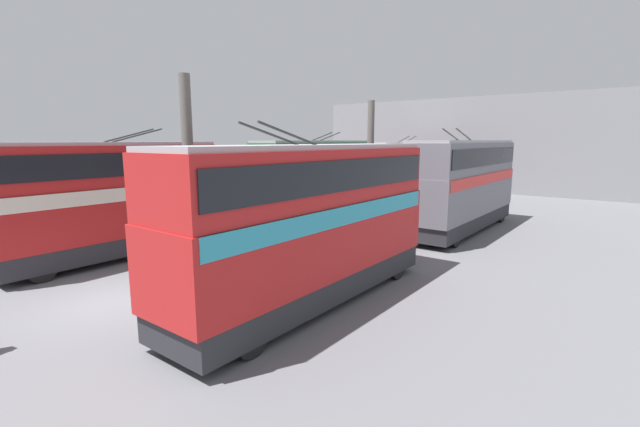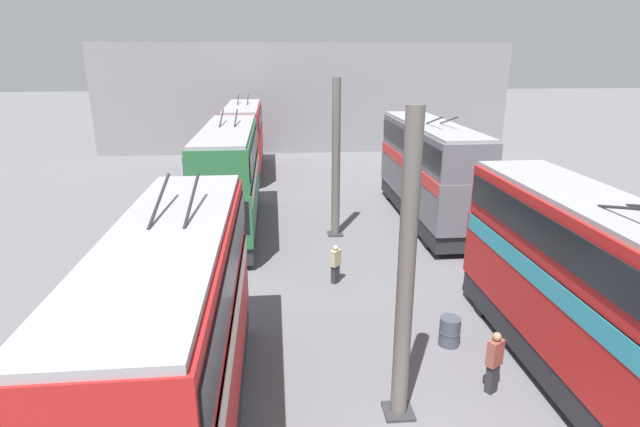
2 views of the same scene
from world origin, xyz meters
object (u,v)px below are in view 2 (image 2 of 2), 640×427
at_px(bus_right_mid, 229,174).
at_px(person_by_left_row, 494,361).
at_px(bus_right_near, 176,327).
at_px(bus_left_near, 593,286).
at_px(bus_left_far, 429,166).
at_px(bus_right_far, 244,135).
at_px(oil_drum, 450,331).
at_px(person_aisle_midway, 335,263).

height_order(bus_right_mid, person_by_left_row, bus_right_mid).
xyz_separation_m(bus_right_near, bus_right_mid, (14.13, 0.00, 0.02)).
relative_size(bus_left_near, bus_right_near, 1.10).
xyz_separation_m(bus_left_far, bus_right_far, (12.04, 10.03, -0.11)).
distance_m(bus_right_mid, bus_right_far, 12.76).
distance_m(bus_left_far, bus_right_far, 15.67).
relative_size(bus_right_near, oil_drum, 10.61).
distance_m(bus_left_near, person_aisle_midway, 8.96).
xyz_separation_m(bus_left_far, bus_right_mid, (-0.72, 10.03, -0.03)).
bearing_deg(bus_right_far, bus_left_far, -140.20).
bearing_deg(bus_right_mid, bus_right_far, 0.00).
relative_size(person_by_left_row, oil_drum, 1.94).
distance_m(bus_left_near, bus_right_far, 27.67).
distance_m(bus_right_near, bus_right_mid, 14.13).
height_order(bus_right_near, person_aisle_midway, bus_right_near).
xyz_separation_m(person_by_left_row, oil_drum, (2.24, 0.34, -0.47)).
distance_m(bus_left_near, bus_right_near, 10.09).
bearing_deg(person_by_left_row, bus_right_near, 65.60).
bearing_deg(bus_left_near, person_aisle_midway, 40.45).
bearing_deg(bus_left_far, person_aisle_midway, 141.42).
xyz_separation_m(bus_right_near, person_aisle_midway, (7.75, -4.37, -2.06)).
bearing_deg(person_by_left_row, bus_right_far, -15.14).
height_order(bus_right_far, oil_drum, bus_right_far).
distance_m(bus_left_far, bus_right_near, 17.92).
distance_m(bus_left_near, bus_left_far, 13.75).
height_order(bus_left_near, bus_right_mid, bus_right_mid).
relative_size(bus_right_mid, person_aisle_midway, 6.74).
bearing_deg(bus_right_near, oil_drum, -66.30).
distance_m(person_by_left_row, person_aisle_midway, 7.54).
height_order(bus_left_far, oil_drum, bus_left_far).
xyz_separation_m(bus_right_mid, bus_right_far, (12.76, 0.00, -0.08)).
xyz_separation_m(bus_left_near, person_by_left_row, (-0.16, 2.43, -1.91)).
bearing_deg(person_by_left_row, bus_left_far, -41.39).
relative_size(bus_right_near, bus_right_far, 0.96).
bearing_deg(bus_right_near, person_by_left_row, -82.94).
bearing_deg(bus_right_near, bus_left_far, -34.04).
bearing_deg(bus_right_near, person_aisle_midway, -29.40).
bearing_deg(oil_drum, person_by_left_row, -171.30).
bearing_deg(bus_right_far, person_aisle_midway, -167.15).
xyz_separation_m(bus_left_near, oil_drum, (2.08, 2.78, -2.38)).
height_order(bus_left_far, bus_right_far, bus_left_far).
distance_m(person_by_left_row, oil_drum, 2.32).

